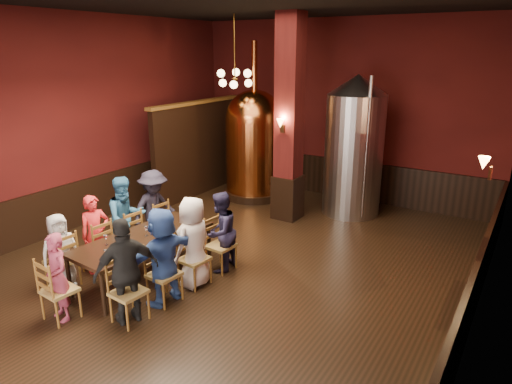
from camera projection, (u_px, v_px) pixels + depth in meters
The scene contains 37 objects.
room at pixel (225, 144), 7.55m from camera, with size 10.00×10.02×4.50m.
wainscot_right at pixel (469, 304), 6.07m from camera, with size 0.08×9.90×1.00m, color black.
wainscot_back at pixel (336, 177), 12.09m from camera, with size 7.90×0.08×1.00m, color black.
wainscot_left at pixel (82, 203), 10.09m from camera, with size 0.08×9.90×1.00m, color black.
column at pixel (289, 121), 9.97m from camera, with size 0.58×0.58×4.50m, color #4D1210.
partition at pixel (199, 150), 12.08m from camera, with size 0.22×3.50×2.40m, color black.
pendant_cluster at pixel (235, 78), 10.56m from camera, with size 0.90×0.90×1.70m, color #A57226, non-canonical shape.
sconce_wall at pixel (491, 167), 6.24m from camera, with size 0.20×0.20×0.36m, color black, non-canonical shape.
sconce_column at pixel (283, 125), 9.74m from camera, with size 0.20×0.20×0.36m, color black, non-canonical shape.
dining_table at pixel (143, 240), 7.64m from camera, with size 1.18×2.47×0.75m.
chair_0 at pixel (61, 260), 7.42m from camera, with size 0.46×0.46×0.92m, color brown, non-canonical shape.
person_0 at pixel (60, 251), 7.37m from camera, with size 0.61×0.40×1.26m, color silver.
chair_1 at pixel (97, 247), 7.94m from camera, with size 0.46×0.46×0.92m, color brown, non-canonical shape.
person_1 at pixel (96, 234), 7.87m from camera, with size 0.51×0.33×1.39m, color red.
chair_2 at pixel (128, 235), 8.44m from camera, with size 0.46×0.46×0.92m, color brown, non-canonical shape.
person_2 at pixel (126, 218), 8.34m from camera, with size 0.77×0.38×1.58m, color #275B85.
chair_3 at pixel (155, 224), 8.95m from camera, with size 0.46×0.46×0.92m, color brown, non-canonical shape.
person_3 at pixel (154, 209), 8.86m from camera, with size 1.00×0.58×1.55m, color black.
chair_4 at pixel (129, 292), 6.46m from camera, with size 0.46×0.46×0.92m, color brown, non-canonical shape.
person_4 at pixel (127, 271), 6.36m from camera, with size 0.92×0.38×1.57m, color black.
chair_5 at pixel (164, 274), 6.97m from camera, with size 0.46×0.46×0.92m, color brown, non-canonical shape.
person_5 at pixel (163, 256), 6.88m from camera, with size 1.42×0.45×1.53m, color #3A5EAE.
chair_6 at pixel (194, 259), 7.48m from camera, with size 0.46×0.46×0.92m, color brown, non-canonical shape.
person_6 at pixel (193, 242), 7.39m from camera, with size 0.74×0.48×1.52m, color silver.
chair_7 at pixel (221, 245), 7.99m from camera, with size 0.46×0.46×0.92m, color brown, non-canonical shape.
person_7 at pixel (221, 232), 7.91m from camera, with size 0.70×0.34×1.43m, color #211D3B.
chair_8 at pixel (59, 290), 6.52m from camera, with size 0.46×0.46×0.92m, color brown, non-canonical shape.
person_8 at pixel (57, 277), 6.46m from camera, with size 0.48×0.31×1.31m, color #98324B.
copper_kettle at pixel (254, 142), 11.79m from camera, with size 1.90×1.90×3.94m.
steel_vessel at pixel (354, 146), 10.47m from camera, with size 1.77×1.77×3.23m.
rose_vase at pixel (188, 212), 8.11m from camera, with size 0.21×0.21×0.36m.
wine_glass_0 at pixel (119, 232), 7.61m from camera, with size 0.07×0.07×0.17m, color white, non-canonical shape.
wine_glass_1 at pixel (106, 255), 6.73m from camera, with size 0.07×0.07×0.17m, color white, non-canonical shape.
wine_glass_2 at pixel (106, 240), 7.27m from camera, with size 0.07×0.07×0.17m, color white, non-canonical shape.
wine_glass_3 at pixel (126, 240), 7.28m from camera, with size 0.07×0.07×0.17m, color white, non-canonical shape.
wine_glass_4 at pixel (146, 231), 7.63m from camera, with size 0.07×0.07×0.17m, color white, non-canonical shape.
wine_glass_5 at pixel (117, 252), 6.86m from camera, with size 0.07×0.07×0.17m, color white, non-canonical shape.
Camera 1 is at (4.39, -6.04, 3.75)m, focal length 32.00 mm.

